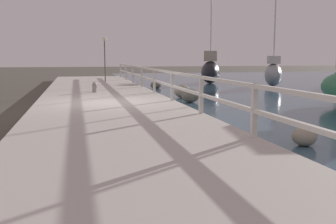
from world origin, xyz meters
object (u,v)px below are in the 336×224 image
object	(u,v)px
sailboat_gray	(273,73)
sailboat_black	(210,70)
mooring_bollard	(95,87)
dock_lamp	(105,48)

from	to	relation	value
sailboat_gray	sailboat_black	world-z (taller)	sailboat_gray
mooring_bollard	sailboat_gray	distance (m)	12.40
dock_lamp	sailboat_gray	bearing A→B (deg)	-11.51
dock_lamp	sailboat_black	xyz separation A→B (m)	(7.25, 1.24, -1.43)
mooring_bollard	sailboat_gray	world-z (taller)	sailboat_gray
dock_lamp	sailboat_gray	world-z (taller)	sailboat_gray
dock_lamp	sailboat_black	bearing A→B (deg)	9.69
sailboat_gray	sailboat_black	xyz separation A→B (m)	(-2.96, 3.31, 0.08)
mooring_bollard	sailboat_black	size ratio (longest dim) A/B	0.07
mooring_bollard	sailboat_gray	bearing A→B (deg)	25.43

